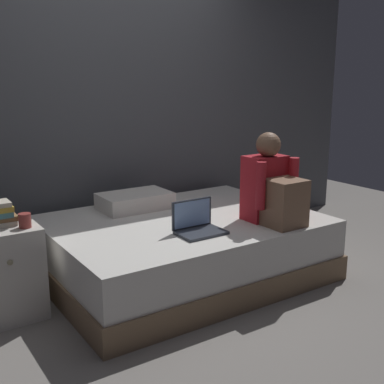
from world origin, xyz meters
name	(u,v)px	position (x,y,z in m)	size (l,w,h in m)	color
ground_plane	(183,296)	(0.00, 0.00, 0.00)	(8.00, 8.00, 0.00)	gray
wall_back	(105,96)	(0.00, 1.20, 1.35)	(5.60, 0.10, 2.70)	#4C4F54
bed	(183,247)	(0.20, 0.30, 0.23)	(2.00, 1.50, 0.46)	#7A6047
nightstand	(3,271)	(-1.10, 0.40, 0.30)	(0.44, 0.46, 0.60)	beige
person_sitting	(272,189)	(0.69, -0.14, 0.71)	(0.39, 0.44, 0.66)	#B21E28
laptop	(197,225)	(0.09, -0.05, 0.52)	(0.32, 0.23, 0.22)	#333842
pillow	(135,201)	(0.03, 0.75, 0.53)	(0.56, 0.36, 0.13)	silver
mug	(25,221)	(-0.97, 0.28, 0.64)	(0.08, 0.08, 0.09)	#933833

